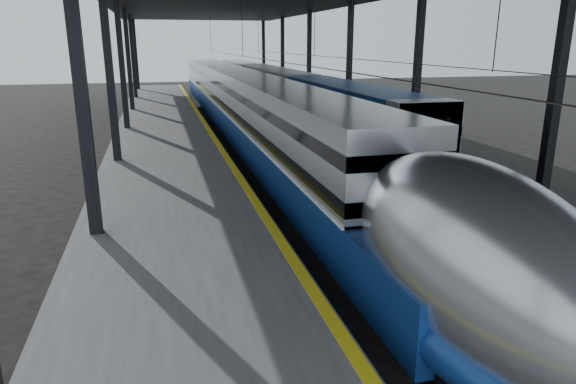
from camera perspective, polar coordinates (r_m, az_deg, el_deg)
name	(u,v)px	position (r m, az deg, el deg)	size (l,w,h in m)	color
ground	(339,323)	(12.58, 5.67, -14.30)	(160.00, 160.00, 0.00)	black
platform	(166,148)	(30.71, -13.45, 4.80)	(6.00, 80.00, 1.00)	#4C4C4F
yellow_strip	(213,137)	(30.78, -8.28, 6.06)	(0.30, 80.00, 0.01)	yellow
rails	(298,148)	(31.90, 1.14, 4.89)	(6.52, 80.00, 0.16)	slate
tgv_train	(242,107)	(36.55, -5.08, 9.43)	(3.07, 65.20, 4.39)	#B7BABF
second_train	(278,92)	(47.57, -1.09, 11.08)	(2.96, 56.05, 4.07)	navy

